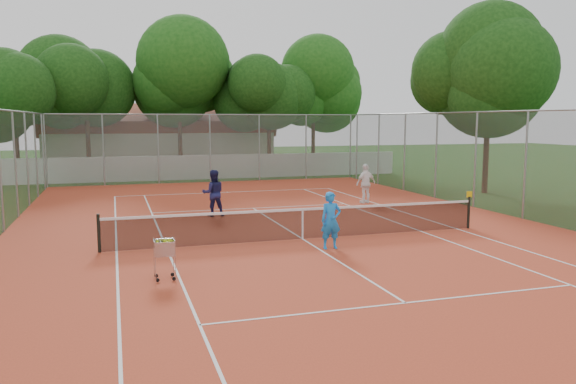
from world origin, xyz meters
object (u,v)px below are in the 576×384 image
object	(u,v)px
tennis_net	(303,223)
ball_hopper	(165,258)
player_far_left	(213,193)
player_far_right	(366,183)
player_near	(331,220)
clubhouse	(159,139)

from	to	relation	value
tennis_net	ball_hopper	xyz separation A→B (m)	(-4.44, -3.26, 0.01)
player_far_left	player_far_right	size ratio (longest dim) A/B	1.02
player_far_left	ball_hopper	bearing A→B (deg)	75.61
player_far_right	ball_hopper	distance (m)	13.58
player_near	player_far_right	bearing A→B (deg)	62.21
tennis_net	player_near	xyz separation A→B (m)	(0.36, -1.45, 0.32)
tennis_net	clubhouse	bearing A→B (deg)	93.95
player_near	player_far_left	world-z (taller)	player_far_left
tennis_net	clubhouse	size ratio (longest dim) A/B	0.72
player_near	player_far_right	distance (m)	9.18
clubhouse	player_near	size ratio (longest dim) A/B	10.08
ball_hopper	player_far_left	bearing A→B (deg)	84.29
player_far_left	player_far_right	bearing A→B (deg)	-166.06
player_near	player_far_left	bearing A→B (deg)	112.66
player_near	player_far_right	size ratio (longest dim) A/B	0.93
tennis_net	player_near	distance (m)	1.53
tennis_net	player_far_left	xyz separation A→B (m)	(-1.89, 5.01, 0.40)
player_near	player_far_left	size ratio (longest dim) A/B	0.92
player_far_left	ball_hopper	distance (m)	8.65
clubhouse	player_far_right	distance (m)	23.74
player_near	player_far_left	distance (m)	6.84
tennis_net	clubhouse	distance (m)	29.12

